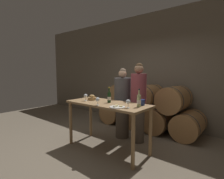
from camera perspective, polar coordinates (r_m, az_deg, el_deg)
ground_plane at (r=3.70m, az=-1.47°, el=-18.83°), size 10.00×10.00×0.00m
stone_wall_back at (r=5.18m, az=14.48°, el=6.34°), size 10.00×0.12×3.20m
barrel_stack at (r=4.80m, az=11.37°, el=-6.09°), size 2.78×0.85×1.20m
tasting_table at (r=3.44m, az=-1.51°, el=-6.51°), size 1.70×0.71×0.94m
person_left at (r=4.08m, az=3.40°, el=-4.48°), size 0.38×0.38×1.62m
person_right at (r=3.83m, az=8.60°, el=-4.17°), size 0.34×0.34×1.73m
wine_bottle_red at (r=3.42m, az=-0.94°, el=-2.55°), size 0.07×0.07×0.31m
wine_bottle_white at (r=3.06m, az=8.79°, el=-3.61°), size 0.07×0.07×0.32m
blue_crock at (r=3.22m, az=9.72°, el=-4.07°), size 0.12×0.12×0.10m
bread_basket at (r=3.76m, az=-6.51°, el=-2.76°), size 0.18×0.18×0.12m
cheese_plate at (r=2.99m, az=1.75°, el=-5.69°), size 0.27×0.27×0.04m
wine_glass_far_left at (r=3.67m, az=-8.64°, el=-2.08°), size 0.08×0.08×0.14m
wine_glass_left at (r=3.18m, az=-4.72°, el=-3.32°), size 0.08×0.08×0.14m
wine_glass_center at (r=2.94m, az=5.29°, el=-4.07°), size 0.08×0.08×0.14m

